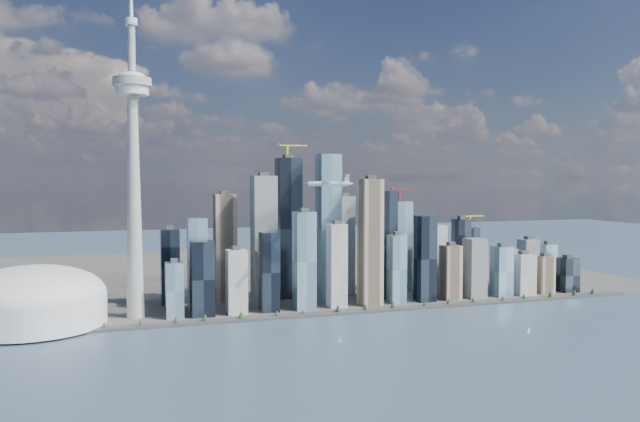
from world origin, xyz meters
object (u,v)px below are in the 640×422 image
object	(u,v)px
sailboat_west	(340,339)
airplane	(329,183)
sailboat_east	(529,331)
needle_tower	(133,163)
dome_stadium	(33,300)

from	to	relation	value
sailboat_west	airplane	bearing A→B (deg)	101.47
sailboat_east	airplane	bearing A→B (deg)	142.01
airplane	sailboat_east	world-z (taller)	airplane
airplane	sailboat_west	size ratio (longest dim) A/B	7.13
needle_tower	dome_stadium	bearing A→B (deg)	-175.91
sailboat_west	sailboat_east	xyz separation A→B (m)	(264.75, -33.60, -0.40)
needle_tower	sailboat_east	world-z (taller)	needle_tower
airplane	sailboat_east	distance (m)	351.25
needle_tower	airplane	distance (m)	293.17
airplane	sailboat_east	xyz separation A→B (m)	(235.87, -163.39, -202.59)
needle_tower	dome_stadium	world-z (taller)	needle_tower
dome_stadium	sailboat_east	bearing A→B (deg)	-20.20
sailboat_west	dome_stadium	bearing A→B (deg)	176.00
needle_tower	dome_stadium	distance (m)	241.40
needle_tower	dome_stadium	size ratio (longest dim) A/B	2.75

